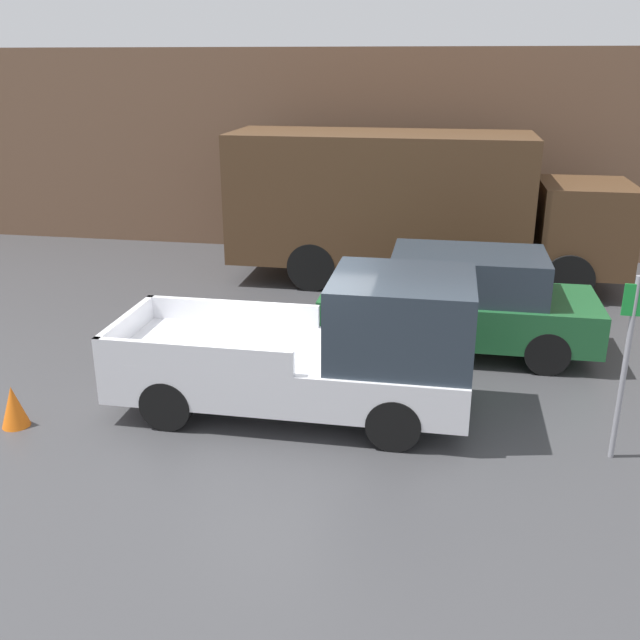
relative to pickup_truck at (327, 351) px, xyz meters
name	(u,v)px	position (x,y,z in m)	size (l,w,h in m)	color
ground_plane	(282,408)	(-0.68, 0.00, -0.97)	(60.00, 60.00, 0.00)	#3D3D3F
building_wall	(363,153)	(-0.68, 9.56, 1.62)	(28.00, 0.15, 5.18)	brown
pickup_truck	(327,351)	(0.00, 0.00, 0.00)	(5.08, 1.97, 2.13)	silver
car	(461,302)	(1.89, 2.82, -0.08)	(4.73, 1.89, 1.78)	#1E592D
delivery_truck	(410,203)	(0.73, 6.87, 0.86)	(8.78, 2.43, 3.37)	#4C331E
parking_sign	(626,359)	(3.86, -0.58, 0.41)	(0.30, 0.07, 2.46)	gray
traffic_cone	(14,406)	(-4.26, -1.19, -0.67)	(0.39, 0.39, 0.61)	orange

